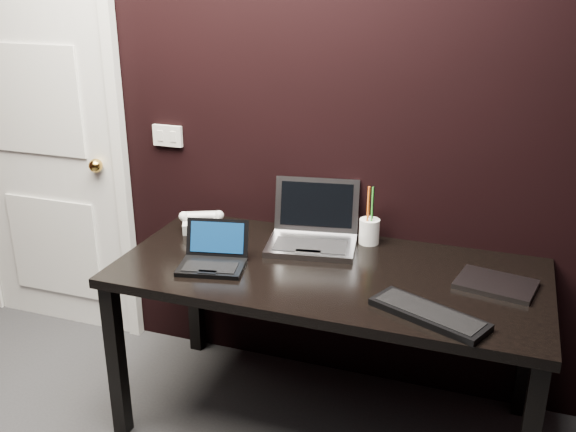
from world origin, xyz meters
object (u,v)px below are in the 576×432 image
(netbook, at_px, (213,258))
(pen_cup, at_px, (369,230))
(desk, at_px, (328,286))
(ext_keyboard, at_px, (429,314))
(closed_laptop, at_px, (496,284))
(silver_laptop, at_px, (313,234))
(door, at_px, (42,139))
(desk_phone, at_px, (202,222))
(mobile_phone, at_px, (194,233))

(netbook, bearing_deg, pen_cup, 39.16)
(desk, distance_m, netbook, 0.48)
(ext_keyboard, bearing_deg, closed_laptop, 56.95)
(ext_keyboard, bearing_deg, silver_laptop, 140.19)
(ext_keyboard, relative_size, closed_laptop, 1.37)
(door, height_order, netbook, door)
(pen_cup, bearing_deg, netbook, -140.84)
(desk, relative_size, desk_phone, 7.85)
(netbook, xyz_separation_m, silver_laptop, (0.31, 0.34, 0.02))
(silver_laptop, bearing_deg, closed_laptop, -11.29)
(door, height_order, ext_keyboard, door)
(desk, height_order, pen_cup, pen_cup)
(desk, xyz_separation_m, pen_cup, (0.09, 0.31, 0.14))
(netbook, height_order, closed_laptop, netbook)
(netbook, relative_size, ext_keyboard, 0.69)
(door, xyz_separation_m, mobile_phone, (1.01, -0.30, -0.27))
(door, relative_size, netbook, 7.15)
(ext_keyboard, height_order, pen_cup, pen_cup)
(silver_laptop, bearing_deg, door, 173.89)
(netbook, bearing_deg, door, 157.23)
(netbook, xyz_separation_m, desk_phone, (-0.22, 0.34, 0.00))
(silver_laptop, bearing_deg, desk_phone, -179.39)
(desk, distance_m, silver_laptop, 0.28)
(desk, xyz_separation_m, ext_keyboard, (0.43, -0.26, 0.09))
(mobile_phone, bearing_deg, silver_laptop, 15.03)
(door, distance_m, desk_phone, 1.03)
(desk_phone, bearing_deg, closed_laptop, -6.50)
(netbook, relative_size, closed_laptop, 0.95)
(silver_laptop, xyz_separation_m, desk_phone, (-0.53, -0.01, -0.01))
(door, bearing_deg, netbook, -22.77)
(desk, bearing_deg, netbook, -163.85)
(door, distance_m, pen_cup, 1.76)
(closed_laptop, height_order, mobile_phone, mobile_phone)
(netbook, distance_m, closed_laptop, 1.10)
(desk, relative_size, closed_laptop, 5.38)
(netbook, xyz_separation_m, mobile_phone, (-0.19, 0.21, 0.00))
(desk, bearing_deg, mobile_phone, 173.01)
(closed_laptop, xyz_separation_m, mobile_phone, (-1.27, 0.02, 0.02))
(silver_laptop, xyz_separation_m, closed_laptop, (0.77, -0.15, -0.04))
(desk, xyz_separation_m, silver_laptop, (-0.14, 0.21, 0.13))
(pen_cup, bearing_deg, door, 177.84)
(ext_keyboard, xyz_separation_m, desk_phone, (-1.10, 0.47, 0.02))
(netbook, distance_m, silver_laptop, 0.46)
(closed_laptop, bearing_deg, silver_laptop, 168.71)
(netbook, relative_size, mobile_phone, 3.24)
(desk, xyz_separation_m, desk_phone, (-0.67, 0.21, 0.11))
(netbook, relative_size, pen_cup, 1.15)
(closed_laptop, bearing_deg, door, 172.13)
(ext_keyboard, bearing_deg, desk, 149.05)
(door, bearing_deg, ext_keyboard, -16.94)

